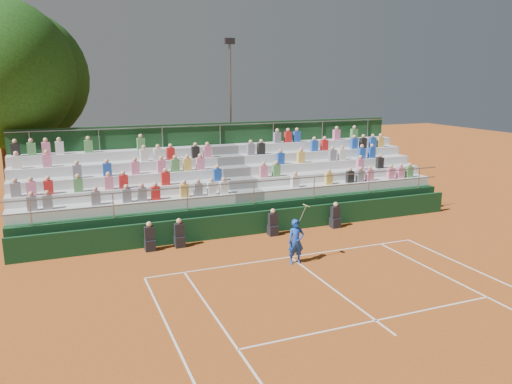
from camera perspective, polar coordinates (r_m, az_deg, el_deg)
name	(u,v)px	position (r m, az deg, el deg)	size (l,w,h in m)	color
ground	(290,257)	(19.12, 3.96, -7.44)	(90.00, 90.00, 0.00)	#A74F1B
courtside_wall	(259,222)	(21.74, 0.30, -3.51)	(20.00, 0.15, 1.00)	black
line_officials	(239,229)	(20.97, -2.00, -4.20)	(8.78, 0.40, 1.19)	black
grandstand	(234,194)	(24.52, -2.58, -0.24)	(20.00, 5.20, 4.40)	black
tennis_player	(296,241)	(18.25, 4.59, -5.66)	(0.86, 0.46, 2.22)	#163FAA
tree_east	(19,78)	(29.11, -25.43, 11.67)	(6.96, 6.96, 10.13)	#392714
floodlight_mast	(230,103)	(30.80, -2.96, 10.12)	(0.60, 0.25, 8.96)	gray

